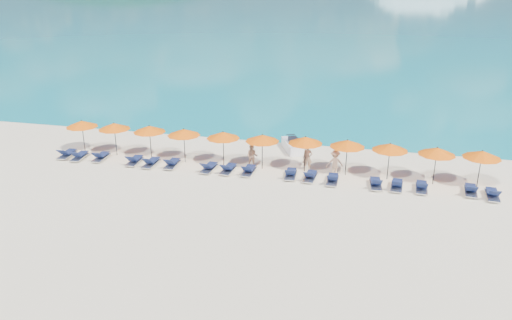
# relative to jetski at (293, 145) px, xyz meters

# --- Properties ---
(ground) EXTENTS (1400.00, 1400.00, 0.00)m
(ground) POSITION_rel_jetski_xyz_m (-1.28, -8.47, -0.39)
(ground) COLOR beige
(headland_main) EXTENTS (374.00, 242.00, 126.50)m
(headland_main) POSITION_rel_jetski_xyz_m (-301.28, 531.53, -38.39)
(headland_main) COLOR black
(headland_main) RESTS_ON ground
(headland_small) EXTENTS (162.00, 126.00, 85.50)m
(headland_small) POSITION_rel_jetski_xyz_m (-151.28, 551.53, -35.39)
(headland_small) COLOR black
(headland_small) RESTS_ON ground
(jetski) EXTENTS (2.02, 2.87, 0.96)m
(jetski) POSITION_rel_jetski_xyz_m (0.00, 0.00, 0.00)
(jetski) COLOR white
(jetski) RESTS_ON ground
(beachgoer_a) EXTENTS (0.66, 0.50, 1.64)m
(beachgoer_a) POSITION_rel_jetski_xyz_m (1.47, -3.38, 0.42)
(beachgoer_a) COLOR tan
(beachgoer_a) RESTS_ON ground
(beachgoer_b) EXTENTS (0.74, 0.45, 1.49)m
(beachgoer_b) POSITION_rel_jetski_xyz_m (-1.96, -3.69, 0.35)
(beachgoer_b) COLOR tan
(beachgoer_b) RESTS_ON ground
(beachgoer_c) EXTENTS (1.10, 0.68, 1.58)m
(beachgoer_c) POSITION_rel_jetski_xyz_m (3.18, -3.76, 0.40)
(beachgoer_c) COLOR tan
(beachgoer_c) RESTS_ON ground
(umbrella_0) EXTENTS (2.10, 2.10, 2.28)m
(umbrella_0) POSITION_rel_jetski_xyz_m (-13.74, -3.62, 1.62)
(umbrella_0) COLOR black
(umbrella_0) RESTS_ON ground
(umbrella_1) EXTENTS (2.10, 2.10, 2.28)m
(umbrella_1) POSITION_rel_jetski_xyz_m (-11.35, -3.62, 1.62)
(umbrella_1) COLOR black
(umbrella_1) RESTS_ON ground
(umbrella_2) EXTENTS (2.10, 2.10, 2.28)m
(umbrella_2) POSITION_rel_jetski_xyz_m (-8.83, -3.64, 1.62)
(umbrella_2) COLOR black
(umbrella_2) RESTS_ON ground
(umbrella_3) EXTENTS (2.10, 2.10, 2.28)m
(umbrella_3) POSITION_rel_jetski_xyz_m (-6.40, -3.79, 1.62)
(umbrella_3) COLOR black
(umbrella_3) RESTS_ON ground
(umbrella_4) EXTENTS (2.10, 2.10, 2.28)m
(umbrella_4) POSITION_rel_jetski_xyz_m (-3.80, -3.77, 1.62)
(umbrella_4) COLOR black
(umbrella_4) RESTS_ON ground
(umbrella_5) EXTENTS (2.10, 2.10, 2.28)m
(umbrella_5) POSITION_rel_jetski_xyz_m (-1.30, -3.77, 1.62)
(umbrella_5) COLOR black
(umbrella_5) RESTS_ON ground
(umbrella_6) EXTENTS (2.10, 2.10, 2.28)m
(umbrella_6) POSITION_rel_jetski_xyz_m (1.33, -3.56, 1.62)
(umbrella_6) COLOR black
(umbrella_6) RESTS_ON ground
(umbrella_7) EXTENTS (2.10, 2.10, 2.28)m
(umbrella_7) POSITION_rel_jetski_xyz_m (3.83, -3.60, 1.62)
(umbrella_7) COLOR black
(umbrella_7) RESTS_ON ground
(umbrella_8) EXTENTS (2.10, 2.10, 2.28)m
(umbrella_8) POSITION_rel_jetski_xyz_m (6.27, -3.66, 1.62)
(umbrella_8) COLOR black
(umbrella_8) RESTS_ON ground
(umbrella_9) EXTENTS (2.10, 2.10, 2.28)m
(umbrella_9) POSITION_rel_jetski_xyz_m (8.85, -3.79, 1.62)
(umbrella_9) COLOR black
(umbrella_9) RESTS_ON ground
(umbrella_10) EXTENTS (2.10, 2.10, 2.28)m
(umbrella_10) POSITION_rel_jetski_xyz_m (11.23, -3.76, 1.62)
(umbrella_10) COLOR black
(umbrella_10) RESTS_ON ground
(lounger_0) EXTENTS (0.74, 1.74, 0.66)m
(lounger_0) POSITION_rel_jetski_xyz_m (-14.36, -4.78, -0.16)
(lounger_0) COLOR silver
(lounger_0) RESTS_ON ground
(lounger_1) EXTENTS (0.79, 1.75, 0.66)m
(lounger_1) POSITION_rel_jetski_xyz_m (-13.32, -4.94, -0.16)
(lounger_1) COLOR silver
(lounger_1) RESTS_ON ground
(lounger_2) EXTENTS (0.76, 1.74, 0.66)m
(lounger_2) POSITION_rel_jetski_xyz_m (-11.90, -4.72, -0.16)
(lounger_2) COLOR silver
(lounger_2) RESTS_ON ground
(lounger_3) EXTENTS (0.73, 1.74, 0.66)m
(lounger_3) POSITION_rel_jetski_xyz_m (-9.44, -4.86, -0.16)
(lounger_3) COLOR silver
(lounger_3) RESTS_ON ground
(lounger_4) EXTENTS (0.63, 1.70, 0.66)m
(lounger_4) POSITION_rel_jetski_xyz_m (-8.25, -4.95, -0.16)
(lounger_4) COLOR silver
(lounger_4) RESTS_ON ground
(lounger_5) EXTENTS (0.71, 1.73, 0.66)m
(lounger_5) POSITION_rel_jetski_xyz_m (-6.88, -4.80, -0.16)
(lounger_5) COLOR silver
(lounger_5) RESTS_ON ground
(lounger_6) EXTENTS (0.74, 1.74, 0.66)m
(lounger_6) POSITION_rel_jetski_xyz_m (-4.40, -4.92, -0.16)
(lounger_6) COLOR silver
(lounger_6) RESTS_ON ground
(lounger_7) EXTENTS (0.71, 1.73, 0.66)m
(lounger_7) POSITION_rel_jetski_xyz_m (-3.19, -4.85, -0.16)
(lounger_7) COLOR silver
(lounger_7) RESTS_ON ground
(lounger_8) EXTENTS (0.62, 1.70, 0.66)m
(lounger_8) POSITION_rel_jetski_xyz_m (-1.90, -4.80, -0.16)
(lounger_8) COLOR silver
(lounger_8) RESTS_ON ground
(lounger_9) EXTENTS (0.74, 1.74, 0.66)m
(lounger_9) POSITION_rel_jetski_xyz_m (0.67, -4.74, -0.16)
(lounger_9) COLOR silver
(lounger_9) RESTS_ON ground
(lounger_10) EXTENTS (0.72, 1.73, 0.66)m
(lounger_10) POSITION_rel_jetski_xyz_m (1.86, -4.83, -0.16)
(lounger_10) COLOR silver
(lounger_10) RESTS_ON ground
(lounger_11) EXTENTS (0.64, 1.71, 0.66)m
(lounger_11) POSITION_rel_jetski_xyz_m (3.18, -5.01, -0.16)
(lounger_11) COLOR silver
(lounger_11) RESTS_ON ground
(lounger_12) EXTENTS (0.78, 1.75, 0.66)m
(lounger_12) POSITION_rel_jetski_xyz_m (5.64, -5.04, -0.16)
(lounger_12) COLOR silver
(lounger_12) RESTS_ON ground
(lounger_13) EXTENTS (0.74, 1.74, 0.66)m
(lounger_13) POSITION_rel_jetski_xyz_m (6.80, -5.00, -0.16)
(lounger_13) COLOR silver
(lounger_13) RESTS_ON ground
(lounger_14) EXTENTS (0.70, 1.73, 0.66)m
(lounger_14) POSITION_rel_jetski_xyz_m (8.15, -4.96, -0.16)
(lounger_14) COLOR silver
(lounger_14) RESTS_ON ground
(lounger_15) EXTENTS (0.77, 1.75, 0.66)m
(lounger_15) POSITION_rel_jetski_xyz_m (10.76, -4.75, -0.16)
(lounger_15) COLOR silver
(lounger_15) RESTS_ON ground
(lounger_16) EXTENTS (0.71, 1.73, 0.66)m
(lounger_16) POSITION_rel_jetski_xyz_m (11.81, -5.07, -0.16)
(lounger_16) COLOR silver
(lounger_16) RESTS_ON ground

